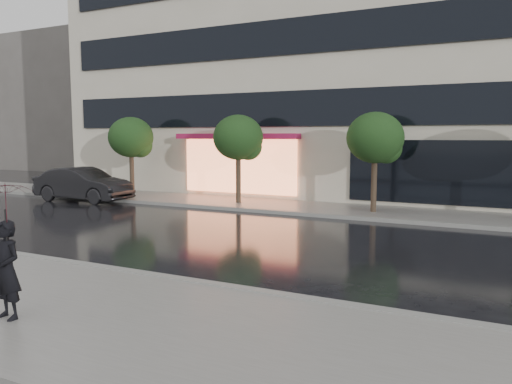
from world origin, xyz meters
The scene contains 12 objects.
ground centered at (0.00, 0.00, 0.00)m, with size 120.00×120.00×0.00m, color black.
sidewalk_near centered at (0.00, -3.25, 0.06)m, with size 60.00×4.50×0.12m, color slate.
sidewalk_far centered at (0.00, 10.25, 0.06)m, with size 60.00×3.50×0.12m, color slate.
curb_near centered at (0.00, -1.00, 0.07)m, with size 60.00×0.25×0.14m, color gray.
curb_far centered at (0.00, 8.50, 0.07)m, with size 60.00×0.25×0.14m, color gray.
office_building centered at (0.00, 17.97, 9.00)m, with size 30.00×12.76×18.00m.
bg_building_left centered at (-28.00, 26.00, 6.00)m, with size 14.00×10.00×12.00m, color #59544F.
tree_far_west centered at (-8.94, 10.03, 2.92)m, with size 2.20×2.20×3.99m.
tree_mid_west centered at (-2.94, 10.03, 2.92)m, with size 2.20×2.20×3.99m.
tree_mid_east centered at (3.06, 10.03, 2.92)m, with size 2.20×2.20×3.99m.
parked_car centered at (-10.20, 7.94, 0.79)m, with size 1.68×4.82×1.59m, color black.
pedestrian_with_umbrella centered at (0.43, -4.10, 1.55)m, with size 0.92×0.94×2.22m.
Camera 1 is at (7.48, -9.31, 3.07)m, focal length 35.00 mm.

